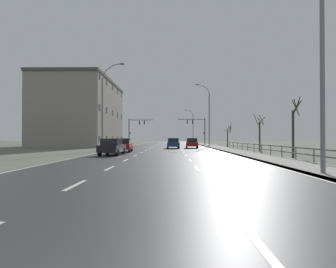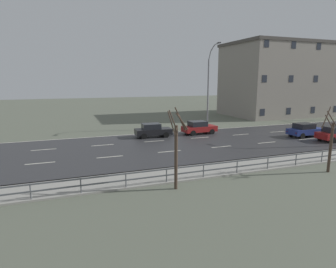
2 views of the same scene
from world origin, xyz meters
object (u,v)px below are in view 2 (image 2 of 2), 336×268
object	(u,v)px
car_near_right	(199,127)
car_far_right	(305,130)
car_mid_centre	(153,130)
car_far_left	(336,134)
street_lamp_left_bank	(209,89)
brick_building	(289,80)

from	to	relation	value
car_near_right	car_far_right	bearing A→B (deg)	58.92
car_near_right	car_mid_centre	bearing A→B (deg)	-93.67
car_mid_centre	car_far_left	bearing A→B (deg)	66.56
street_lamp_left_bank	car_mid_centre	bearing A→B (deg)	-71.68
car_far_right	brick_building	bearing A→B (deg)	141.20
street_lamp_left_bank	car_far_left	xyz separation A→B (m)	(11.54, 9.13, -4.49)
car_mid_centre	car_far_left	world-z (taller)	same
street_lamp_left_bank	car_far_left	distance (m)	15.38
car_far_right	car_near_right	size ratio (longest dim) A/B	0.99
car_mid_centre	brick_building	bearing A→B (deg)	114.99
street_lamp_left_bank	car_far_right	xyz separation A→B (m)	(8.62, 7.90, -4.49)
car_far_left	brick_building	distance (m)	25.23
car_near_right	street_lamp_left_bank	bearing A→B (deg)	133.59
car_mid_centre	car_far_right	distance (m)	17.42
street_lamp_left_bank	car_far_right	world-z (taller)	street_lamp_left_bank
car_far_left	car_near_right	distance (m)	14.69
car_near_right	brick_building	size ratio (longest dim) A/B	0.18
car_far_left	car_near_right	size ratio (longest dim) A/B	1.00
street_lamp_left_bank	car_far_left	size ratio (longest dim) A/B	2.60
street_lamp_left_bank	car_far_left	bearing A→B (deg)	38.33
car_mid_centre	car_far_right	world-z (taller)	same
car_mid_centre	brick_building	distance (m)	33.24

